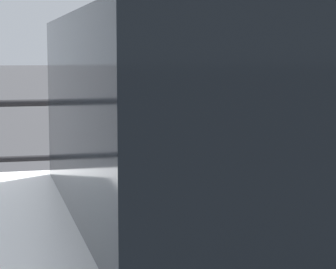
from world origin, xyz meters
TOP-DOWN VIEW (x-y plane):
  - sidewalk_curb at (0.00, 1.30)m, footprint 36.00×2.61m
  - parking_meter at (0.19, 0.35)m, footprint 0.19×0.20m
  - pedestrian_at_meter at (-0.37, 0.37)m, footprint 0.63×0.56m
  - background_railing at (-0.00, 2.46)m, footprint 24.06×0.06m

SIDE VIEW (x-z plane):
  - sidewalk_curb at x=0.00m, z-range 0.00..0.12m
  - background_railing at x=0.00m, z-range 0.37..1.47m
  - pedestrian_at_meter at x=-0.37m, z-range 0.23..1.83m
  - parking_meter at x=0.19m, z-range 0.46..1.84m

